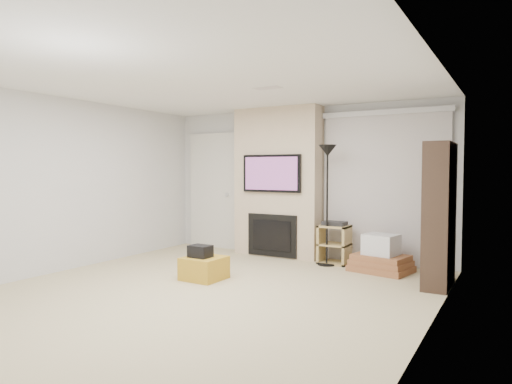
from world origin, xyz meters
The scene contains 15 objects.
floor centered at (0.00, 0.00, 0.00)m, with size 5.00×5.50×0.00m, color beige.
ceiling centered at (0.00, 0.00, 2.50)m, with size 5.00×5.50×0.00m, color white.
wall_back centered at (0.00, 2.75, 1.25)m, with size 5.00×2.50×0.00m, color silver.
wall_left centered at (-2.50, 0.00, 1.25)m, with size 5.50×2.50×0.00m, color silver.
wall_right centered at (2.50, 0.00, 1.25)m, with size 5.50×2.50×0.00m, color silver.
hvac_vent centered at (0.40, 0.80, 2.50)m, with size 0.35×0.18×0.01m, color silver.
ottoman centered at (-0.42, 0.55, 0.15)m, with size 0.50×0.50×0.30m, color gold.
black_bag centered at (-0.45, 0.51, 0.38)m, with size 0.28×0.22×0.16m, color black.
fireplace_wall centered at (-0.35, 2.54, 1.24)m, with size 1.50×0.47×2.50m.
entry_door centered at (-1.80, 2.71, 1.05)m, with size 1.02×0.11×2.14m.
vertical_blinds centered at (1.40, 2.70, 1.27)m, with size 1.98×0.10×2.37m.
floor_lamp centered at (0.66, 2.22, 1.45)m, with size 0.27×0.27×1.84m.
av_stand centered at (0.72, 2.39, 0.35)m, with size 0.45×0.38×0.66m.
box_stack centered at (1.50, 2.19, 0.20)m, with size 0.91×0.75×0.54m.
bookshelf centered at (2.34, 1.72, 0.90)m, with size 0.30×0.80×1.80m.
Camera 1 is at (3.19, -4.32, 1.47)m, focal length 32.00 mm.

